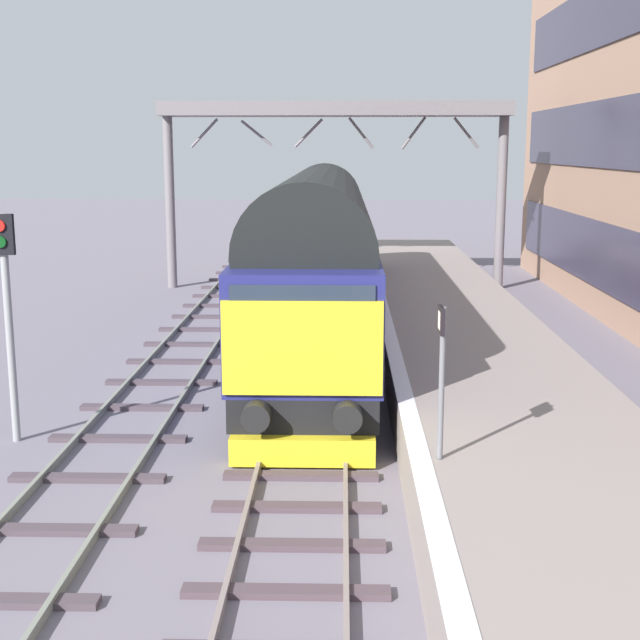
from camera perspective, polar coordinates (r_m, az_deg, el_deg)
The scene contains 8 objects.
ground_plane at distance 19.70m, azimuth -0.47°, elevation -4.27°, with size 140.00×140.00×0.00m, color slate.
track_main at distance 19.69m, azimuth -0.47°, elevation -4.12°, with size 2.50×60.00×0.15m.
track_adjacent_west at distance 20.10m, azimuth -10.27°, elevation -3.98°, with size 2.50×60.00×0.15m.
station_platform at distance 19.79m, azimuth 10.02°, elevation -2.88°, with size 4.00×44.00×1.01m.
diesel_locomotive at distance 23.28m, azimuth -0.12°, elevation 4.36°, with size 2.74×18.73×4.68m.
signal_post_near at distance 16.40m, azimuth -19.69°, elevation 1.17°, with size 0.44×0.22×4.12m.
platform_number_sign at distance 12.03m, azimuth 7.90°, elevation -2.59°, with size 0.10×0.44×2.14m.
overhead_footbridge at distance 32.81m, azimuth 0.98°, elevation 12.86°, with size 12.72×2.00×6.85m.
Camera 1 is at (0.66, -18.98, 5.26)m, focal length 49.23 mm.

